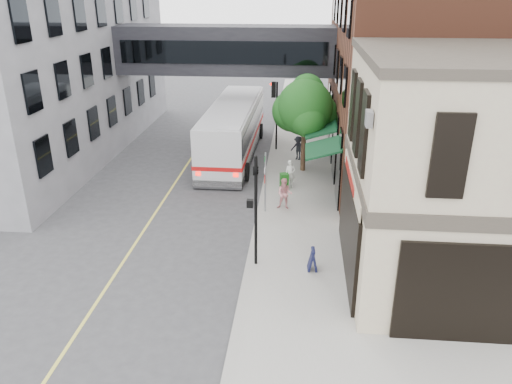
% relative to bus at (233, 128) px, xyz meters
% --- Properties ---
extents(ground, '(120.00, 120.00, 0.00)m').
position_rel_bus_xyz_m(ground, '(2.33, -15.88, -1.88)').
color(ground, '#38383A').
rests_on(ground, ground).
extents(sidewalk_main, '(4.00, 60.00, 0.15)m').
position_rel_bus_xyz_m(sidewalk_main, '(4.33, -1.88, -1.80)').
color(sidewalk_main, gray).
rests_on(sidewalk_main, ground).
extents(corner_building, '(10.19, 8.12, 8.45)m').
position_rel_bus_xyz_m(corner_building, '(11.30, -13.88, 2.34)').
color(corner_building, tan).
rests_on(corner_building, ground).
extents(brick_building, '(13.76, 18.00, 14.00)m').
position_rel_bus_xyz_m(brick_building, '(12.31, -0.89, 5.11)').
color(brick_building, '#54291A').
rests_on(brick_building, ground).
extents(opposite_building, '(14.00, 24.00, 14.00)m').
position_rel_bus_xyz_m(opposite_building, '(-14.67, 0.12, 5.12)').
color(opposite_building, slate).
rests_on(opposite_building, ground).
extents(skyway_bridge, '(14.00, 3.18, 3.00)m').
position_rel_bus_xyz_m(skyway_bridge, '(-0.67, 2.12, 4.62)').
color(skyway_bridge, black).
rests_on(skyway_bridge, ground).
extents(traffic_signal_near, '(0.44, 0.22, 4.60)m').
position_rel_bus_xyz_m(traffic_signal_near, '(2.70, -13.88, 1.11)').
color(traffic_signal_near, black).
rests_on(traffic_signal_near, sidewalk_main).
extents(traffic_signal_far, '(0.53, 0.28, 4.50)m').
position_rel_bus_xyz_m(traffic_signal_far, '(2.59, 1.12, 1.46)').
color(traffic_signal_far, black).
rests_on(traffic_signal_far, sidewalk_main).
extents(street_sign_pole, '(0.08, 0.75, 3.00)m').
position_rel_bus_xyz_m(street_sign_pole, '(2.72, -8.88, 0.06)').
color(street_sign_pole, gray).
rests_on(street_sign_pole, sidewalk_main).
extents(street_tree, '(3.80, 3.20, 5.60)m').
position_rel_bus_xyz_m(street_tree, '(4.52, -2.67, 2.03)').
color(street_tree, '#382619').
rests_on(street_tree, sidewalk_main).
extents(lane_marking, '(0.12, 40.00, 0.01)m').
position_rel_bus_xyz_m(lane_marking, '(-2.67, -5.88, -1.87)').
color(lane_marking, '#D8CC4C').
rests_on(lane_marking, ground).
extents(bus, '(3.15, 12.48, 3.35)m').
position_rel_bus_xyz_m(bus, '(0.00, 0.00, 0.00)').
color(bus, silver).
rests_on(bus, ground).
extents(pedestrian_a, '(0.62, 0.47, 1.52)m').
position_rel_bus_xyz_m(pedestrian_a, '(3.84, -5.61, -0.97)').
color(pedestrian_a, white).
rests_on(pedestrian_a, sidewalk_main).
extents(pedestrian_b, '(0.84, 0.70, 1.58)m').
position_rel_bus_xyz_m(pedestrian_b, '(3.66, -8.52, -0.94)').
color(pedestrian_b, pink).
rests_on(pedestrian_b, sidewalk_main).
extents(pedestrian_c, '(1.12, 0.93, 1.51)m').
position_rel_bus_xyz_m(pedestrian_c, '(4.21, -0.91, -0.97)').
color(pedestrian_c, black).
rests_on(pedestrian_c, sidewalk_main).
extents(newspaper_box, '(0.52, 0.49, 0.86)m').
position_rel_bus_xyz_m(newspaper_box, '(3.53, -5.85, -1.30)').
color(newspaper_box, '#155914').
rests_on(newspaper_box, sidewalk_main).
extents(sandwich_board, '(0.34, 0.52, 0.90)m').
position_rel_bus_xyz_m(sandwich_board, '(4.96, -14.14, -1.28)').
color(sandwich_board, '#111333').
rests_on(sandwich_board, sidewalk_main).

